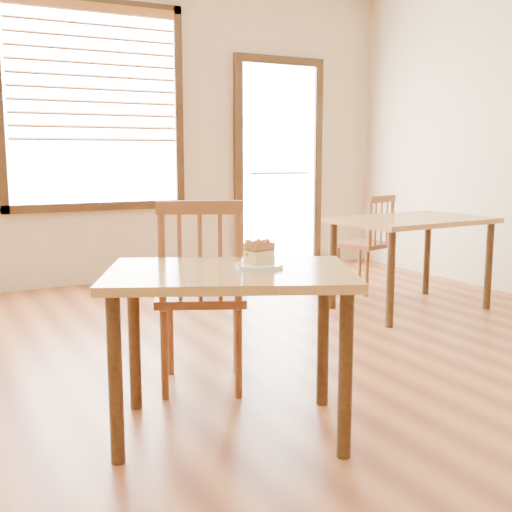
{
  "coord_description": "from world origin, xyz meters",
  "views": [
    {
      "loc": [
        -1.2,
        -2.19,
        1.25
      ],
      "look_at": [
        0.13,
        0.35,
        0.8
      ],
      "focal_mm": 45.0,
      "sensor_mm": 36.0,
      "label": 1
    }
  ],
  "objects_px": {
    "cafe_chair_main": "(202,293)",
    "cafe_table_second": "(412,230)",
    "cafe_table_main": "(230,295)",
    "cake_slice": "(259,252)",
    "cafe_chair_second": "(367,243)",
    "plate": "(259,266)"
  },
  "relations": [
    {
      "from": "cafe_chair_main",
      "to": "cafe_table_second",
      "type": "distance_m",
      "value": 2.39
    },
    {
      "from": "cafe_table_main",
      "to": "cake_slice",
      "type": "xyz_separation_m",
      "value": [
        0.14,
        -0.01,
        0.19
      ]
    },
    {
      "from": "cafe_table_main",
      "to": "cafe_chair_second",
      "type": "xyz_separation_m",
      "value": [
        2.4,
        2.14,
        -0.18
      ]
    },
    {
      "from": "cafe_table_second",
      "to": "cafe_table_main",
      "type": "bearing_deg",
      "value": -151.97
    },
    {
      "from": "cafe_chair_main",
      "to": "cake_slice",
      "type": "bearing_deg",
      "value": 119.03
    },
    {
      "from": "cafe_table_main",
      "to": "cake_slice",
      "type": "relative_size",
      "value": 9.0
    },
    {
      "from": "cafe_chair_main",
      "to": "cake_slice",
      "type": "distance_m",
      "value": 0.64
    },
    {
      "from": "plate",
      "to": "cafe_table_second",
      "type": "bearing_deg",
      "value": 33.92
    },
    {
      "from": "cafe_table_second",
      "to": "plate",
      "type": "xyz_separation_m",
      "value": [
        -2.17,
        -1.46,
        0.11
      ]
    },
    {
      "from": "cafe_chair_second",
      "to": "cafe_table_second",
      "type": "bearing_deg",
      "value": 66.53
    },
    {
      "from": "cafe_chair_main",
      "to": "cake_slice",
      "type": "relative_size",
      "value": 7.34
    },
    {
      "from": "cafe_chair_second",
      "to": "cafe_table_main",
      "type": "bearing_deg",
      "value": 25.51
    },
    {
      "from": "cafe_table_second",
      "to": "cafe_chair_second",
      "type": "xyz_separation_m",
      "value": [
        0.09,
        0.69,
        -0.2
      ]
    },
    {
      "from": "cafe_table_main",
      "to": "cafe_table_second",
      "type": "bearing_deg",
      "value": 56.52
    },
    {
      "from": "cafe_table_main",
      "to": "cafe_table_second",
      "type": "distance_m",
      "value": 2.73
    },
    {
      "from": "cafe_table_main",
      "to": "cake_slice",
      "type": "distance_m",
      "value": 0.23
    },
    {
      "from": "plate",
      "to": "cafe_chair_main",
      "type": "bearing_deg",
      "value": 94.75
    },
    {
      "from": "cafe_table_main",
      "to": "cafe_chair_main",
      "type": "height_order",
      "value": "cafe_chair_main"
    },
    {
      "from": "cafe_table_second",
      "to": "cake_slice",
      "type": "relative_size",
      "value": 8.96
    },
    {
      "from": "cafe_chair_second",
      "to": "cake_slice",
      "type": "height_order",
      "value": "cafe_chair_second"
    },
    {
      "from": "cafe_chair_main",
      "to": "cafe_table_main",
      "type": "bearing_deg",
      "value": 104.71
    },
    {
      "from": "cafe_table_second",
      "to": "cafe_chair_second",
      "type": "bearing_deg",
      "value": 78.7
    }
  ]
}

